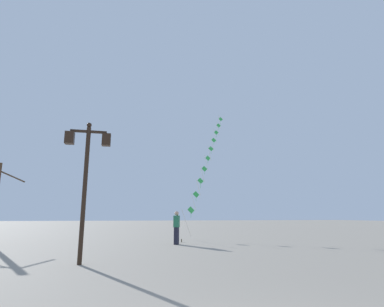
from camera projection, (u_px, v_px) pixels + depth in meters
The scene contains 4 objects.
ground_plane at pixel (137, 237), 21.13m from camera, with size 160.00×160.00×0.00m, color gray.
twin_lantern_lamp_post at pixel (86, 163), 9.85m from camera, with size 1.44×0.28×4.51m.
kite_train at pixel (208, 158), 25.08m from camera, with size 6.75×11.78×11.75m.
kite_flyer at pixel (177, 227), 15.99m from camera, with size 0.43×0.61×1.71m.
Camera 1 is at (-1.32, -2.17, 1.46)m, focal length 28.37 mm.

